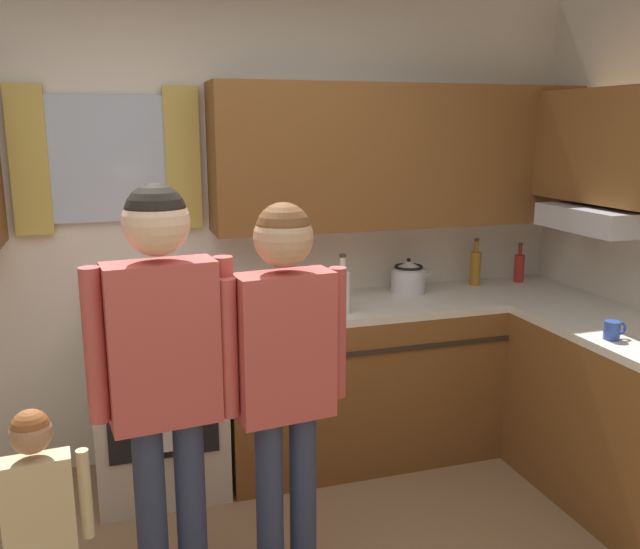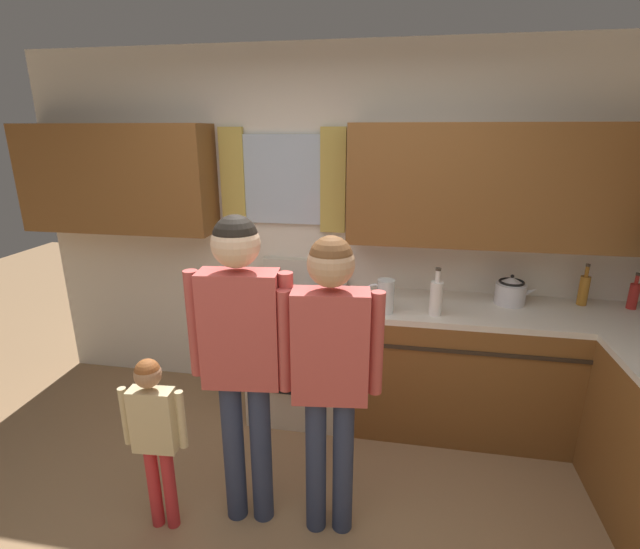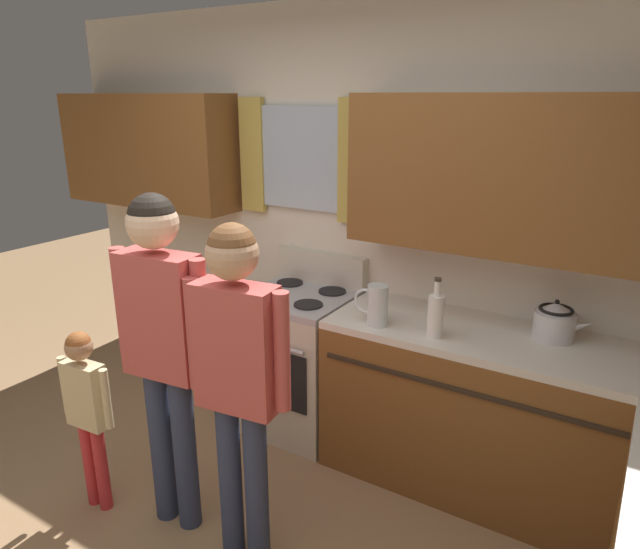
{
  "view_description": "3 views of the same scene",
  "coord_description": "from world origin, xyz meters",
  "px_view_note": "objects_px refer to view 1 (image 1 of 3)",
  "views": [
    {
      "loc": [
        -0.36,
        -1.8,
        1.85
      ],
      "look_at": [
        0.53,
        1.01,
        1.2
      ],
      "focal_mm": 37.61,
      "sensor_mm": 36.0,
      "label": 1
    },
    {
      "loc": [
        0.53,
        -1.44,
        2.03
      ],
      "look_at": [
        0.15,
        0.66,
        1.35
      ],
      "focal_mm": 25.69,
      "sensor_mm": 36.0,
      "label": 2
    },
    {
      "loc": [
        1.65,
        -1.16,
        2.06
      ],
      "look_at": [
        0.51,
        0.68,
        1.37
      ],
      "focal_mm": 31.64,
      "sensor_mm": 36.0,
      "label": 3
    }
  ],
  "objects_px": {
    "stove_oven": "(159,400)",
    "adult_holding_child": "(163,361)",
    "bottle_oil_amber": "(475,267)",
    "water_pitcher": "(282,298)",
    "bottle_milk_white": "(342,291)",
    "small_child": "(39,516)",
    "adult_in_plaid": "(285,361)",
    "bottle_sauce_red": "(519,267)",
    "mug_cobalt_blue": "(613,330)",
    "stovetop_kettle": "(409,277)"
  },
  "relations": [
    {
      "from": "stove_oven",
      "to": "adult_holding_child",
      "type": "height_order",
      "value": "adult_holding_child"
    },
    {
      "from": "adult_in_plaid",
      "to": "bottle_oil_amber",
      "type": "bearing_deg",
      "value": 39.25
    },
    {
      "from": "mug_cobalt_blue",
      "to": "water_pitcher",
      "type": "bearing_deg",
      "value": 150.4
    },
    {
      "from": "bottle_oil_amber",
      "to": "water_pitcher",
      "type": "bearing_deg",
      "value": -164.16
    },
    {
      "from": "water_pitcher",
      "to": "small_child",
      "type": "distance_m",
      "value": 1.54
    },
    {
      "from": "bottle_milk_white",
      "to": "water_pitcher",
      "type": "xyz_separation_m",
      "value": [
        -0.32,
        -0.01,
        -0.01
      ]
    },
    {
      "from": "bottle_milk_white",
      "to": "adult_holding_child",
      "type": "relative_size",
      "value": 0.19
    },
    {
      "from": "bottle_oil_amber",
      "to": "adult_holding_child",
      "type": "bearing_deg",
      "value": -147.56
    },
    {
      "from": "adult_holding_child",
      "to": "water_pitcher",
      "type": "bearing_deg",
      "value": 53.33
    },
    {
      "from": "bottle_sauce_red",
      "to": "adult_holding_child",
      "type": "height_order",
      "value": "adult_holding_child"
    },
    {
      "from": "stove_oven",
      "to": "bottle_oil_amber",
      "type": "xyz_separation_m",
      "value": [
        1.93,
        0.18,
        0.54
      ]
    },
    {
      "from": "bottle_oil_amber",
      "to": "small_child",
      "type": "bearing_deg",
      "value": -149.8
    },
    {
      "from": "stovetop_kettle",
      "to": "adult_in_plaid",
      "type": "distance_m",
      "value": 1.58
    },
    {
      "from": "bottle_sauce_red",
      "to": "adult_holding_child",
      "type": "xyz_separation_m",
      "value": [
        -2.26,
        -1.23,
        0.06
      ]
    },
    {
      "from": "bottle_sauce_red",
      "to": "stovetop_kettle",
      "type": "xyz_separation_m",
      "value": [
        -0.77,
        -0.05,
        0.0
      ]
    },
    {
      "from": "stove_oven",
      "to": "stovetop_kettle",
      "type": "xyz_separation_m",
      "value": [
        1.45,
        0.11,
        0.53
      ]
    },
    {
      "from": "mug_cobalt_blue",
      "to": "adult_in_plaid",
      "type": "distance_m",
      "value": 1.57
    },
    {
      "from": "bottle_sauce_red",
      "to": "mug_cobalt_blue",
      "type": "relative_size",
      "value": 2.14
    },
    {
      "from": "bottle_oil_amber",
      "to": "stovetop_kettle",
      "type": "bearing_deg",
      "value": -172.04
    },
    {
      "from": "bottle_sauce_red",
      "to": "stovetop_kettle",
      "type": "height_order",
      "value": "bottle_sauce_red"
    },
    {
      "from": "bottle_milk_white",
      "to": "adult_in_plaid",
      "type": "relative_size",
      "value": 0.2
    },
    {
      "from": "stove_oven",
      "to": "adult_in_plaid",
      "type": "xyz_separation_m",
      "value": [
        0.4,
        -1.07,
        0.53
      ]
    },
    {
      "from": "water_pitcher",
      "to": "bottle_milk_white",
      "type": "bearing_deg",
      "value": 1.79
    },
    {
      "from": "bottle_oil_amber",
      "to": "stovetop_kettle",
      "type": "xyz_separation_m",
      "value": [
        -0.48,
        -0.07,
        -0.01
      ]
    },
    {
      "from": "bottle_sauce_red",
      "to": "water_pitcher",
      "type": "height_order",
      "value": "bottle_sauce_red"
    },
    {
      "from": "stove_oven",
      "to": "bottle_sauce_red",
      "type": "bearing_deg",
      "value": 4.17
    },
    {
      "from": "stovetop_kettle",
      "to": "adult_holding_child",
      "type": "xyz_separation_m",
      "value": [
        -1.49,
        -1.18,
        0.06
      ]
    },
    {
      "from": "stove_oven",
      "to": "stovetop_kettle",
      "type": "height_order",
      "value": "stovetop_kettle"
    },
    {
      "from": "adult_holding_child",
      "to": "adult_in_plaid",
      "type": "xyz_separation_m",
      "value": [
        0.44,
        0.0,
        -0.05
      ]
    },
    {
      "from": "water_pitcher",
      "to": "mug_cobalt_blue",
      "type": "bearing_deg",
      "value": -29.6
    },
    {
      "from": "stove_oven",
      "to": "adult_in_plaid",
      "type": "bearing_deg",
      "value": -69.3
    },
    {
      "from": "bottle_milk_white",
      "to": "adult_in_plaid",
      "type": "height_order",
      "value": "adult_in_plaid"
    },
    {
      "from": "bottle_sauce_red",
      "to": "mug_cobalt_blue",
      "type": "xyz_separation_m",
      "value": [
        -0.26,
        -1.12,
        -0.05
      ]
    },
    {
      "from": "stove_oven",
      "to": "bottle_oil_amber",
      "type": "bearing_deg",
      "value": 5.33
    },
    {
      "from": "stove_oven",
      "to": "bottle_sauce_red",
      "type": "relative_size",
      "value": 4.48
    },
    {
      "from": "water_pitcher",
      "to": "adult_holding_child",
      "type": "height_order",
      "value": "adult_holding_child"
    },
    {
      "from": "bottle_milk_white",
      "to": "small_child",
      "type": "height_order",
      "value": "bottle_milk_white"
    },
    {
      "from": "mug_cobalt_blue",
      "to": "adult_holding_child",
      "type": "xyz_separation_m",
      "value": [
        -2.01,
        -0.11,
        0.11
      ]
    },
    {
      "from": "water_pitcher",
      "to": "adult_in_plaid",
      "type": "bearing_deg",
      "value": -103.81
    },
    {
      "from": "stove_oven",
      "to": "bottle_sauce_red",
      "type": "distance_m",
      "value": 2.29
    },
    {
      "from": "stove_oven",
      "to": "mug_cobalt_blue",
      "type": "distance_m",
      "value": 2.24
    },
    {
      "from": "mug_cobalt_blue",
      "to": "water_pitcher",
      "type": "xyz_separation_m",
      "value": [
        -1.35,
        0.77,
        0.07
      ]
    },
    {
      "from": "stove_oven",
      "to": "water_pitcher",
      "type": "height_order",
      "value": "water_pitcher"
    },
    {
      "from": "bottle_sauce_red",
      "to": "stovetop_kettle",
      "type": "bearing_deg",
      "value": -176.37
    },
    {
      "from": "bottle_sauce_red",
      "to": "bottle_oil_amber",
      "type": "xyz_separation_m",
      "value": [
        -0.3,
        0.02,
        0.02
      ]
    },
    {
      "from": "water_pitcher",
      "to": "small_child",
      "type": "xyz_separation_m",
      "value": [
        -1.08,
        -1.02,
        -0.39
      ]
    },
    {
      "from": "bottle_sauce_red",
      "to": "bottle_milk_white",
      "type": "bearing_deg",
      "value": -165.02
    },
    {
      "from": "mug_cobalt_blue",
      "to": "small_child",
      "type": "distance_m",
      "value": 2.47
    },
    {
      "from": "stovetop_kettle",
      "to": "small_child",
      "type": "distance_m",
      "value": 2.36
    },
    {
      "from": "bottle_oil_amber",
      "to": "adult_holding_child",
      "type": "distance_m",
      "value": 2.32
    }
  ]
}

